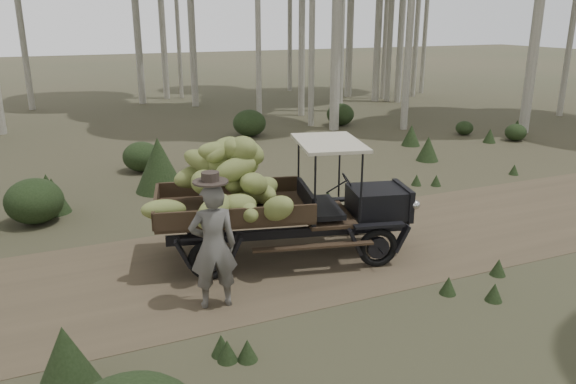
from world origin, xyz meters
name	(u,v)px	position (x,y,z in m)	size (l,w,h in m)	color
ground	(385,239)	(0.00, 0.00, 0.00)	(120.00, 120.00, 0.00)	#473D2B
dirt_track	(385,239)	(0.00, 0.00, 0.00)	(70.00, 4.00, 0.01)	brown
banana_truck	(259,188)	(-2.62, 0.13, 1.34)	(5.05, 2.63, 2.40)	black
farmer	(213,245)	(-3.87, -1.23, 1.01)	(0.77, 0.59, 2.12)	#595651
undergrowth	(301,224)	(-1.75, 0.23, 0.51)	(22.83, 20.98, 1.39)	#233319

